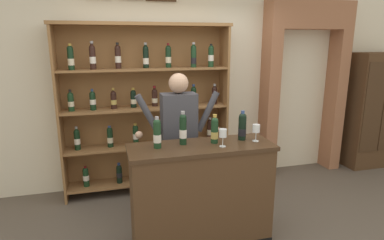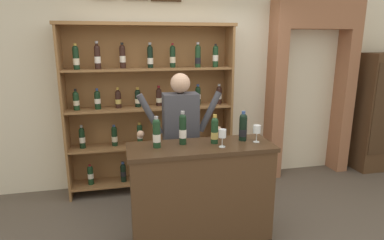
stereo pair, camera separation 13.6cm
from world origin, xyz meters
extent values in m
cube|color=beige|center=(0.00, 1.67, 1.54)|extent=(12.00, 0.16, 3.09)
cube|color=olive|center=(-1.44, 1.35, 1.11)|extent=(0.03, 0.36, 2.23)
cube|color=olive|center=(0.70, 1.35, 1.11)|extent=(0.03, 0.36, 2.23)
cube|color=olive|center=(-0.37, 1.52, 1.11)|extent=(2.17, 0.02, 2.23)
cube|color=olive|center=(-0.37, 1.35, 0.14)|extent=(2.11, 0.34, 0.03)
cylinder|color=#19381E|center=(-1.19, 1.33, 0.26)|extent=(0.08, 0.08, 0.22)
sphere|color=#19381E|center=(-1.19, 1.33, 0.37)|extent=(0.07, 0.07, 0.07)
cylinder|color=#19381E|center=(-1.19, 1.33, 0.40)|extent=(0.03, 0.03, 0.06)
cylinder|color=maroon|center=(-1.19, 1.33, 0.42)|extent=(0.03, 0.03, 0.03)
cylinder|color=silver|center=(-1.19, 1.33, 0.27)|extent=(0.08, 0.08, 0.07)
cylinder|color=black|center=(-0.76, 1.33, 0.25)|extent=(0.08, 0.08, 0.21)
sphere|color=black|center=(-0.76, 1.33, 0.36)|extent=(0.07, 0.07, 0.07)
cylinder|color=black|center=(-0.76, 1.33, 0.39)|extent=(0.03, 0.03, 0.07)
cylinder|color=navy|center=(-0.76, 1.33, 0.42)|extent=(0.04, 0.04, 0.03)
cylinder|color=black|center=(-0.76, 1.33, 0.26)|extent=(0.08, 0.08, 0.07)
cylinder|color=#19381E|center=(-0.40, 1.36, 0.26)|extent=(0.08, 0.08, 0.21)
sphere|color=#19381E|center=(-0.40, 1.36, 0.36)|extent=(0.07, 0.07, 0.07)
cylinder|color=#19381E|center=(-0.40, 1.36, 0.39)|extent=(0.03, 0.03, 0.06)
cylinder|color=navy|center=(-0.40, 1.36, 0.41)|extent=(0.03, 0.03, 0.03)
cylinder|color=tan|center=(-0.40, 1.36, 0.25)|extent=(0.08, 0.08, 0.07)
cylinder|color=black|center=(0.04, 1.36, 0.25)|extent=(0.08, 0.08, 0.20)
sphere|color=black|center=(0.04, 1.36, 0.36)|extent=(0.07, 0.07, 0.07)
cylinder|color=black|center=(0.04, 1.36, 0.39)|extent=(0.03, 0.03, 0.07)
cylinder|color=maroon|center=(0.04, 1.36, 0.41)|extent=(0.03, 0.03, 0.03)
cylinder|color=beige|center=(0.04, 1.36, 0.23)|extent=(0.08, 0.08, 0.07)
cylinder|color=black|center=(0.43, 1.33, 0.26)|extent=(0.08, 0.08, 0.22)
sphere|color=black|center=(0.43, 1.33, 0.38)|extent=(0.07, 0.07, 0.07)
cylinder|color=black|center=(0.43, 1.33, 0.41)|extent=(0.03, 0.03, 0.07)
cylinder|color=maroon|center=(0.43, 1.33, 0.43)|extent=(0.03, 0.03, 0.03)
cylinder|color=black|center=(0.43, 1.33, 0.27)|extent=(0.08, 0.08, 0.07)
cube|color=olive|center=(-0.37, 1.35, 0.65)|extent=(2.11, 0.34, 0.02)
cylinder|color=black|center=(-1.26, 1.35, 0.77)|extent=(0.07, 0.07, 0.23)
sphere|color=black|center=(-1.26, 1.35, 0.89)|extent=(0.07, 0.07, 0.07)
cylinder|color=black|center=(-1.26, 1.35, 0.92)|extent=(0.03, 0.03, 0.07)
cylinder|color=#99999E|center=(-1.26, 1.35, 0.95)|extent=(0.03, 0.03, 0.03)
cylinder|color=silver|center=(-1.26, 1.35, 0.77)|extent=(0.08, 0.08, 0.07)
cylinder|color=black|center=(-0.85, 1.36, 0.77)|extent=(0.07, 0.07, 0.22)
sphere|color=black|center=(-0.85, 1.36, 0.89)|extent=(0.07, 0.07, 0.07)
cylinder|color=black|center=(-0.85, 1.36, 0.91)|extent=(0.03, 0.03, 0.06)
cylinder|color=navy|center=(-0.85, 1.36, 0.93)|extent=(0.04, 0.04, 0.03)
cylinder|color=beige|center=(-0.85, 1.36, 0.75)|extent=(0.08, 0.08, 0.07)
cylinder|color=#19381E|center=(-0.52, 1.38, 0.77)|extent=(0.07, 0.07, 0.22)
sphere|color=#19381E|center=(-0.52, 1.38, 0.89)|extent=(0.07, 0.07, 0.07)
cylinder|color=#19381E|center=(-0.52, 1.38, 0.91)|extent=(0.03, 0.03, 0.06)
cylinder|color=#B79338|center=(-0.52, 1.38, 0.93)|extent=(0.04, 0.04, 0.03)
cylinder|color=silver|center=(-0.52, 1.38, 0.77)|extent=(0.08, 0.08, 0.07)
cylinder|color=black|center=(-0.17, 1.30, 0.78)|extent=(0.07, 0.07, 0.24)
sphere|color=black|center=(-0.17, 1.30, 0.91)|extent=(0.07, 0.07, 0.07)
cylinder|color=black|center=(-0.17, 1.30, 0.94)|extent=(0.03, 0.03, 0.08)
cylinder|color=navy|center=(-0.17, 1.30, 0.97)|extent=(0.04, 0.04, 0.03)
cylinder|color=beige|center=(-0.17, 1.30, 0.75)|extent=(0.08, 0.08, 0.08)
cylinder|color=black|center=(0.16, 1.32, 0.77)|extent=(0.07, 0.07, 0.22)
sphere|color=black|center=(0.16, 1.32, 0.89)|extent=(0.07, 0.07, 0.07)
cylinder|color=black|center=(0.16, 1.32, 0.91)|extent=(0.03, 0.03, 0.06)
cylinder|color=maroon|center=(0.16, 1.32, 0.93)|extent=(0.03, 0.03, 0.03)
cylinder|color=silver|center=(0.16, 1.32, 0.75)|extent=(0.08, 0.08, 0.07)
cylinder|color=black|center=(0.51, 1.35, 0.78)|extent=(0.07, 0.07, 0.24)
sphere|color=black|center=(0.51, 1.35, 0.90)|extent=(0.07, 0.07, 0.07)
cylinder|color=black|center=(0.51, 1.35, 0.93)|extent=(0.04, 0.04, 0.07)
cylinder|color=#99999E|center=(0.51, 1.35, 0.96)|extent=(0.04, 0.04, 0.03)
cylinder|color=beige|center=(0.51, 1.35, 0.76)|extent=(0.08, 0.08, 0.08)
cube|color=olive|center=(-0.37, 1.35, 1.15)|extent=(2.11, 0.34, 0.02)
cylinder|color=#19381E|center=(-1.29, 1.34, 1.26)|extent=(0.07, 0.07, 0.19)
sphere|color=#19381E|center=(-1.29, 1.34, 1.36)|extent=(0.07, 0.07, 0.07)
cylinder|color=#19381E|center=(-1.29, 1.34, 1.39)|extent=(0.03, 0.03, 0.07)
cylinder|color=black|center=(-1.29, 1.34, 1.42)|extent=(0.03, 0.03, 0.03)
cylinder|color=beige|center=(-1.29, 1.34, 1.26)|extent=(0.08, 0.08, 0.06)
cylinder|color=black|center=(-1.03, 1.34, 1.26)|extent=(0.07, 0.07, 0.19)
sphere|color=black|center=(-1.03, 1.34, 1.36)|extent=(0.07, 0.07, 0.07)
cylinder|color=black|center=(-1.03, 1.34, 1.39)|extent=(0.03, 0.03, 0.07)
cylinder|color=navy|center=(-1.03, 1.34, 1.42)|extent=(0.03, 0.03, 0.03)
cylinder|color=silver|center=(-1.03, 1.34, 1.27)|extent=(0.08, 0.08, 0.06)
cylinder|color=black|center=(-0.78, 1.36, 1.26)|extent=(0.07, 0.07, 0.19)
sphere|color=black|center=(-0.78, 1.36, 1.36)|extent=(0.07, 0.07, 0.07)
cylinder|color=black|center=(-0.78, 1.36, 1.39)|extent=(0.03, 0.03, 0.08)
cylinder|color=#B79338|center=(-0.78, 1.36, 1.42)|extent=(0.03, 0.03, 0.03)
cylinder|color=tan|center=(-0.78, 1.36, 1.25)|extent=(0.08, 0.08, 0.06)
cylinder|color=black|center=(-0.53, 1.38, 1.26)|extent=(0.07, 0.07, 0.19)
sphere|color=black|center=(-0.53, 1.38, 1.36)|extent=(0.07, 0.07, 0.07)
cylinder|color=black|center=(-0.53, 1.38, 1.38)|extent=(0.03, 0.03, 0.07)
cylinder|color=#B79338|center=(-0.53, 1.38, 1.41)|extent=(0.04, 0.04, 0.03)
cylinder|color=beige|center=(-0.53, 1.38, 1.24)|extent=(0.08, 0.08, 0.06)
cylinder|color=black|center=(-0.25, 1.39, 1.26)|extent=(0.07, 0.07, 0.19)
sphere|color=black|center=(-0.25, 1.39, 1.36)|extent=(0.07, 0.07, 0.07)
cylinder|color=black|center=(-0.25, 1.39, 1.39)|extent=(0.04, 0.04, 0.08)
cylinder|color=maroon|center=(-0.25, 1.39, 1.42)|extent=(0.04, 0.04, 0.03)
cylinder|color=beige|center=(-0.25, 1.39, 1.24)|extent=(0.08, 0.08, 0.06)
cylinder|color=#19381E|center=(0.03, 1.30, 1.26)|extent=(0.07, 0.07, 0.18)
sphere|color=#19381E|center=(0.03, 1.30, 1.36)|extent=(0.07, 0.07, 0.07)
cylinder|color=#19381E|center=(0.03, 1.30, 1.39)|extent=(0.03, 0.03, 0.07)
cylinder|color=maroon|center=(0.03, 1.30, 1.41)|extent=(0.04, 0.04, 0.03)
cylinder|color=silver|center=(0.03, 1.30, 1.25)|extent=(0.08, 0.08, 0.06)
cylinder|color=black|center=(0.28, 1.36, 1.27)|extent=(0.07, 0.07, 0.20)
sphere|color=black|center=(0.28, 1.36, 1.37)|extent=(0.07, 0.07, 0.07)
cylinder|color=black|center=(0.28, 1.36, 1.40)|extent=(0.03, 0.03, 0.07)
cylinder|color=navy|center=(0.28, 1.36, 1.43)|extent=(0.04, 0.04, 0.03)
cylinder|color=silver|center=(0.28, 1.36, 1.27)|extent=(0.08, 0.08, 0.06)
cylinder|color=black|center=(0.57, 1.34, 1.26)|extent=(0.07, 0.07, 0.20)
sphere|color=black|center=(0.57, 1.34, 1.37)|extent=(0.07, 0.07, 0.07)
cylinder|color=black|center=(0.57, 1.34, 1.40)|extent=(0.04, 0.04, 0.07)
cylinder|color=#99999E|center=(0.57, 1.34, 1.43)|extent=(0.04, 0.04, 0.03)
cylinder|color=silver|center=(0.57, 1.34, 1.27)|extent=(0.08, 0.08, 0.06)
cube|color=olive|center=(-0.37, 1.35, 1.66)|extent=(2.11, 0.34, 0.02)
cylinder|color=black|center=(-1.25, 1.31, 1.79)|extent=(0.07, 0.07, 0.24)
sphere|color=black|center=(-1.25, 1.31, 1.92)|extent=(0.07, 0.07, 0.07)
cylinder|color=black|center=(-1.25, 1.31, 1.95)|extent=(0.03, 0.03, 0.06)
cylinder|color=#B79338|center=(-1.25, 1.31, 1.97)|extent=(0.03, 0.03, 0.03)
cylinder|color=beige|center=(-1.25, 1.31, 1.77)|extent=(0.08, 0.08, 0.08)
cylinder|color=black|center=(-1.00, 1.33, 1.80)|extent=(0.07, 0.07, 0.25)
sphere|color=black|center=(-1.00, 1.33, 1.93)|extent=(0.07, 0.07, 0.07)
cylinder|color=black|center=(-1.00, 1.33, 1.96)|extent=(0.03, 0.03, 0.08)
cylinder|color=#99999E|center=(-1.00, 1.33, 1.99)|extent=(0.04, 0.04, 0.03)
cylinder|color=silver|center=(-1.00, 1.33, 1.78)|extent=(0.08, 0.08, 0.08)
cylinder|color=black|center=(-0.70, 1.38, 1.79)|extent=(0.07, 0.07, 0.25)
sphere|color=black|center=(-0.70, 1.38, 1.92)|extent=(0.07, 0.07, 0.07)
cylinder|color=black|center=(-0.70, 1.38, 1.95)|extent=(0.03, 0.03, 0.07)
cylinder|color=black|center=(-0.70, 1.38, 1.98)|extent=(0.04, 0.04, 0.03)
cylinder|color=silver|center=(-0.70, 1.38, 1.79)|extent=(0.08, 0.08, 0.08)
cylinder|color=black|center=(-0.35, 1.37, 1.79)|extent=(0.07, 0.07, 0.24)
sphere|color=black|center=(-0.35, 1.37, 1.92)|extent=(0.07, 0.07, 0.07)
cylinder|color=black|center=(-0.35, 1.37, 1.95)|extent=(0.03, 0.03, 0.08)
cylinder|color=#99999E|center=(-0.35, 1.37, 1.98)|extent=(0.04, 0.04, 0.03)
cylinder|color=silver|center=(-0.35, 1.37, 1.76)|extent=(0.08, 0.08, 0.08)
cylinder|color=black|center=(-0.06, 1.36, 1.79)|extent=(0.07, 0.07, 0.24)
sphere|color=black|center=(-0.06, 1.36, 1.92)|extent=(0.07, 0.07, 0.07)
cylinder|color=black|center=(-0.06, 1.36, 1.94)|extent=(0.03, 0.03, 0.07)
cylinder|color=maroon|center=(-0.06, 1.36, 1.97)|extent=(0.03, 0.03, 0.03)
cylinder|color=beige|center=(-0.06, 1.36, 1.77)|extent=(0.08, 0.08, 0.08)
cylinder|color=#19381E|center=(0.26, 1.31, 1.79)|extent=(0.07, 0.07, 0.24)
sphere|color=#19381E|center=(0.26, 1.31, 1.92)|extent=(0.07, 0.07, 0.07)
cylinder|color=#19381E|center=(0.26, 1.31, 1.95)|extent=(0.03, 0.03, 0.07)
cylinder|color=#99999E|center=(0.26, 1.31, 1.98)|extent=(0.04, 0.04, 0.03)
cylinder|color=black|center=(0.26, 1.31, 1.76)|extent=(0.08, 0.08, 0.08)
cylinder|color=#19381E|center=(0.50, 1.30, 1.79)|extent=(0.07, 0.07, 0.24)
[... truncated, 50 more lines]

